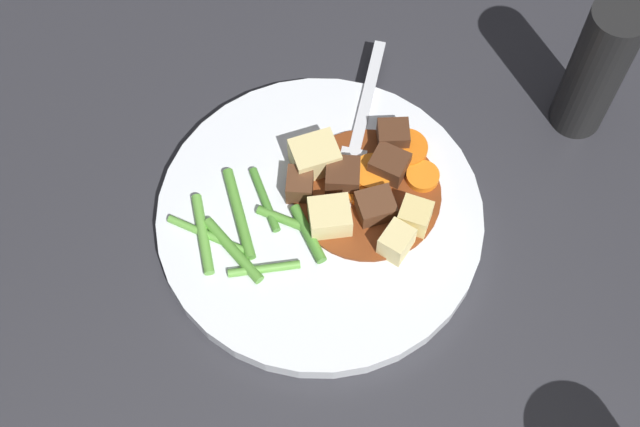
{
  "coord_description": "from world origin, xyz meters",
  "views": [
    {
      "loc": [
        -0.21,
        -0.26,
        0.68
      ],
      "look_at": [
        0.0,
        0.0,
        0.02
      ],
      "focal_mm": 51.06,
      "sensor_mm": 36.0,
      "label": 1
    }
  ],
  "objects_px": {
    "potato_chunk_1": "(396,242)",
    "meat_chunk_3": "(376,207)",
    "carrot_slice_0": "(371,172)",
    "carrot_slice_2": "(422,177)",
    "potato_chunk_2": "(415,217)",
    "carrot_slice_3": "(361,190)",
    "meat_chunk_0": "(393,137)",
    "meat_chunk_1": "(302,184)",
    "potato_chunk_0": "(330,217)",
    "meat_chunk_2": "(343,177)",
    "pepper_mill": "(596,70)",
    "carrot_slice_1": "(406,149)",
    "fork": "(360,129)",
    "dinner_plate": "(320,218)",
    "potato_chunk_3": "(315,157)",
    "meat_chunk_4": "(389,165)"
  },
  "relations": [
    {
      "from": "carrot_slice_0",
      "to": "meat_chunk_1",
      "type": "relative_size",
      "value": 1.3
    },
    {
      "from": "potato_chunk_3",
      "to": "meat_chunk_1",
      "type": "xyz_separation_m",
      "value": [
        -0.02,
        -0.01,
        -0.0
      ]
    },
    {
      "from": "potato_chunk_3",
      "to": "meat_chunk_0",
      "type": "height_order",
      "value": "potato_chunk_3"
    },
    {
      "from": "meat_chunk_4",
      "to": "carrot_slice_3",
      "type": "bearing_deg",
      "value": -179.16
    },
    {
      "from": "potato_chunk_2",
      "to": "meat_chunk_1",
      "type": "distance_m",
      "value": 0.1
    },
    {
      "from": "potato_chunk_1",
      "to": "potato_chunk_0",
      "type": "bearing_deg",
      "value": 119.44
    },
    {
      "from": "carrot_slice_0",
      "to": "meat_chunk_1",
      "type": "xyz_separation_m",
      "value": [
        -0.05,
        0.03,
        0.01
      ]
    },
    {
      "from": "carrot_slice_0",
      "to": "carrot_slice_2",
      "type": "xyz_separation_m",
      "value": [
        0.03,
        -0.03,
        -0.0
      ]
    },
    {
      "from": "meat_chunk_2",
      "to": "meat_chunk_4",
      "type": "relative_size",
      "value": 0.96
    },
    {
      "from": "potato_chunk_2",
      "to": "carrot_slice_3",
      "type": "bearing_deg",
      "value": 107.14
    },
    {
      "from": "potato_chunk_1",
      "to": "meat_chunk_2",
      "type": "xyz_separation_m",
      "value": [
        0.0,
        0.07,
        -0.0
      ]
    },
    {
      "from": "meat_chunk_0",
      "to": "meat_chunk_2",
      "type": "relative_size",
      "value": 0.94
    },
    {
      "from": "carrot_slice_2",
      "to": "potato_chunk_1",
      "type": "bearing_deg",
      "value": -149.52
    },
    {
      "from": "carrot_slice_2",
      "to": "fork",
      "type": "relative_size",
      "value": 0.19
    },
    {
      "from": "meat_chunk_0",
      "to": "pepper_mill",
      "type": "bearing_deg",
      "value": -25.16
    },
    {
      "from": "carrot_slice_0",
      "to": "carrot_slice_2",
      "type": "distance_m",
      "value": 0.04
    },
    {
      "from": "meat_chunk_0",
      "to": "fork",
      "type": "xyz_separation_m",
      "value": [
        -0.01,
        0.03,
        -0.01
      ]
    },
    {
      "from": "pepper_mill",
      "to": "meat_chunk_2",
      "type": "bearing_deg",
      "value": 162.03
    },
    {
      "from": "carrot_slice_0",
      "to": "potato_chunk_1",
      "type": "relative_size",
      "value": 1.32
    },
    {
      "from": "carrot_slice_3",
      "to": "potato_chunk_0",
      "type": "distance_m",
      "value": 0.04
    },
    {
      "from": "dinner_plate",
      "to": "meat_chunk_2",
      "type": "xyz_separation_m",
      "value": [
        0.03,
        0.01,
        0.02
      ]
    },
    {
      "from": "carrot_slice_0",
      "to": "meat_chunk_3",
      "type": "distance_m",
      "value": 0.04
    },
    {
      "from": "potato_chunk_2",
      "to": "dinner_plate",
      "type": "bearing_deg",
      "value": 134.75
    },
    {
      "from": "potato_chunk_1",
      "to": "meat_chunk_0",
      "type": "xyz_separation_m",
      "value": [
        0.06,
        0.08,
        -0.0
      ]
    },
    {
      "from": "potato_chunk_2",
      "to": "meat_chunk_2",
      "type": "xyz_separation_m",
      "value": [
        -0.02,
        0.07,
        -0.0
      ]
    },
    {
      "from": "potato_chunk_1",
      "to": "meat_chunk_3",
      "type": "xyz_separation_m",
      "value": [
        0.01,
        0.04,
        -0.0
      ]
    },
    {
      "from": "dinner_plate",
      "to": "fork",
      "type": "bearing_deg",
      "value": 28.93
    },
    {
      "from": "carrot_slice_0",
      "to": "potato_chunk_1",
      "type": "height_order",
      "value": "potato_chunk_1"
    },
    {
      "from": "carrot_slice_1",
      "to": "meat_chunk_3",
      "type": "xyz_separation_m",
      "value": [
        -0.06,
        -0.03,
        0.0
      ]
    },
    {
      "from": "carrot_slice_2",
      "to": "meat_chunk_0",
      "type": "bearing_deg",
      "value": 86.23
    },
    {
      "from": "carrot_slice_2",
      "to": "potato_chunk_1",
      "type": "xyz_separation_m",
      "value": [
        -0.06,
        -0.03,
        0.01
      ]
    },
    {
      "from": "carrot_slice_2",
      "to": "pepper_mill",
      "type": "relative_size",
      "value": 0.19
    },
    {
      "from": "carrot_slice_1",
      "to": "carrot_slice_2",
      "type": "distance_m",
      "value": 0.03
    },
    {
      "from": "potato_chunk_3",
      "to": "potato_chunk_2",
      "type": "bearing_deg",
      "value": -72.42
    },
    {
      "from": "meat_chunk_3",
      "to": "potato_chunk_3",
      "type": "bearing_deg",
      "value": 99.97
    },
    {
      "from": "potato_chunk_1",
      "to": "potato_chunk_2",
      "type": "relative_size",
      "value": 0.98
    },
    {
      "from": "carrot_slice_1",
      "to": "meat_chunk_2",
      "type": "height_order",
      "value": "meat_chunk_2"
    },
    {
      "from": "potato_chunk_0",
      "to": "carrot_slice_2",
      "type": "bearing_deg",
      "value": -10.03
    },
    {
      "from": "carrot_slice_0",
      "to": "potato_chunk_2",
      "type": "distance_m",
      "value": 0.06
    },
    {
      "from": "meat_chunk_1",
      "to": "meat_chunk_3",
      "type": "distance_m",
      "value": 0.06
    },
    {
      "from": "carrot_slice_3",
      "to": "potato_chunk_2",
      "type": "xyz_separation_m",
      "value": [
        0.02,
        -0.05,
        0.01
      ]
    },
    {
      "from": "carrot_slice_0",
      "to": "potato_chunk_0",
      "type": "xyz_separation_m",
      "value": [
        -0.06,
        -0.01,
        0.01
      ]
    },
    {
      "from": "meat_chunk_4",
      "to": "fork",
      "type": "bearing_deg",
      "value": 80.53
    },
    {
      "from": "dinner_plate",
      "to": "carrot_slice_0",
      "type": "relative_size",
      "value": 8.01
    },
    {
      "from": "dinner_plate",
      "to": "carrot_slice_2",
      "type": "distance_m",
      "value": 0.09
    },
    {
      "from": "potato_chunk_1",
      "to": "meat_chunk_3",
      "type": "bearing_deg",
      "value": 77.19
    },
    {
      "from": "carrot_slice_3",
      "to": "meat_chunk_0",
      "type": "bearing_deg",
      "value": 21.27
    },
    {
      "from": "potato_chunk_1",
      "to": "meat_chunk_1",
      "type": "relative_size",
      "value": 0.98
    },
    {
      "from": "potato_chunk_2",
      "to": "meat_chunk_2",
      "type": "relative_size",
      "value": 0.93
    },
    {
      "from": "meat_chunk_1",
      "to": "meat_chunk_4",
      "type": "bearing_deg",
      "value": -25.27
    }
  ]
}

